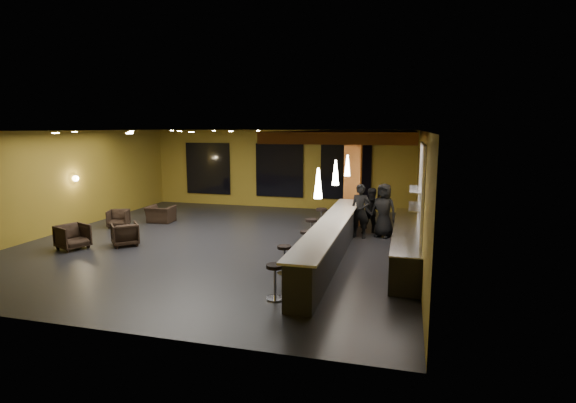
% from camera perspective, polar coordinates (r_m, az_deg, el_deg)
% --- Properties ---
extents(floor, '(12.00, 13.00, 0.10)m').
position_cam_1_polar(floor, '(14.58, -8.16, -5.22)').
color(floor, black).
rests_on(floor, ground).
extents(ceiling, '(12.00, 13.00, 0.10)m').
position_cam_1_polar(ceiling, '(14.12, -8.50, 9.07)').
color(ceiling, black).
extents(wall_back, '(12.00, 0.10, 3.50)m').
position_cam_1_polar(wall_back, '(20.38, -1.02, 4.16)').
color(wall_back, olive).
rests_on(wall_back, floor).
extents(wall_front, '(12.00, 0.10, 3.50)m').
position_cam_1_polar(wall_front, '(8.71, -25.62, -3.81)').
color(wall_front, olive).
rests_on(wall_front, floor).
extents(wall_left, '(0.10, 13.00, 3.50)m').
position_cam_1_polar(wall_left, '(17.53, -26.83, 2.30)').
color(wall_left, olive).
rests_on(wall_left, floor).
extents(wall_right, '(0.10, 13.00, 3.50)m').
position_cam_1_polar(wall_right, '(13.09, 16.79, 0.85)').
color(wall_right, olive).
rests_on(wall_right, floor).
extents(wood_soffit, '(3.60, 8.00, 0.28)m').
position_cam_1_polar(wood_soffit, '(14.05, 8.53, 8.29)').
color(wood_soffit, brown).
rests_on(wood_soffit, ceiling).
extents(window_left, '(2.20, 0.06, 2.40)m').
position_cam_1_polar(window_left, '(21.51, -10.12, 4.16)').
color(window_left, black).
rests_on(window_left, wall_back).
extents(window_center, '(2.20, 0.06, 2.40)m').
position_cam_1_polar(window_center, '(20.28, -1.11, 3.99)').
color(window_center, black).
rests_on(window_center, wall_back).
extents(window_right, '(2.20, 0.06, 2.40)m').
position_cam_1_polar(window_right, '(19.66, 7.34, 3.75)').
color(window_right, black).
rests_on(window_right, wall_back).
extents(tile_backsplash, '(0.06, 3.20, 2.40)m').
position_cam_1_polar(tile_backsplash, '(12.07, 16.55, 1.37)').
color(tile_backsplash, white).
rests_on(tile_backsplash, wall_right).
extents(bar_counter, '(0.60, 8.00, 1.00)m').
position_cam_1_polar(bar_counter, '(12.50, 5.55, -5.02)').
color(bar_counter, black).
rests_on(bar_counter, floor).
extents(bar_top, '(0.78, 8.10, 0.05)m').
position_cam_1_polar(bar_top, '(12.38, 5.59, -2.67)').
color(bar_top, beige).
rests_on(bar_top, bar_counter).
extents(prep_counter, '(0.70, 6.00, 0.86)m').
position_cam_1_polar(prep_counter, '(12.85, 14.78, -5.22)').
color(prep_counter, black).
rests_on(prep_counter, floor).
extents(prep_top, '(0.72, 6.00, 0.03)m').
position_cam_1_polar(prep_top, '(12.75, 14.87, -3.24)').
color(prep_top, silver).
rests_on(prep_top, prep_counter).
extents(wall_shelf_lower, '(0.30, 1.50, 0.03)m').
position_cam_1_polar(wall_shelf_lower, '(11.93, 15.81, -0.63)').
color(wall_shelf_lower, silver).
rests_on(wall_shelf_lower, wall_right).
extents(wall_shelf_upper, '(0.30, 1.50, 0.03)m').
position_cam_1_polar(wall_shelf_upper, '(11.86, 15.90, 1.51)').
color(wall_shelf_upper, silver).
rests_on(wall_shelf_upper, wall_right).
extents(column, '(0.60, 0.60, 3.50)m').
position_cam_1_polar(column, '(16.77, 8.23, 2.94)').
color(column, '#A35A24').
rests_on(column, floor).
extents(wall_sconce, '(0.22, 0.22, 0.22)m').
position_cam_1_polar(wall_sconce, '(17.79, -25.36, 2.66)').
color(wall_sconce, '#FFE5B2').
rests_on(wall_sconce, wall_left).
extents(pendant_0, '(0.20, 0.20, 0.70)m').
position_cam_1_polar(pendant_0, '(10.22, 3.85, 2.34)').
color(pendant_0, white).
rests_on(pendant_0, wood_soffit).
extents(pendant_1, '(0.20, 0.20, 0.70)m').
position_cam_1_polar(pendant_1, '(12.67, 6.06, 3.66)').
color(pendant_1, white).
rests_on(pendant_1, wood_soffit).
extents(pendant_2, '(0.20, 0.20, 0.70)m').
position_cam_1_polar(pendant_2, '(15.13, 7.55, 4.56)').
color(pendant_2, white).
rests_on(pendant_2, wood_soffit).
extents(staff_a, '(0.71, 0.52, 1.78)m').
position_cam_1_polar(staff_a, '(14.91, 9.15, -1.21)').
color(staff_a, black).
rests_on(staff_a, floor).
extents(staff_b, '(0.93, 0.82, 1.59)m').
position_cam_1_polar(staff_b, '(15.48, 10.72, -1.23)').
color(staff_b, black).
rests_on(staff_b, floor).
extents(staff_c, '(1.02, 0.86, 1.79)m').
position_cam_1_polar(staff_c, '(15.15, 12.05, -1.12)').
color(staff_c, black).
rests_on(staff_c, floor).
extents(armchair_a, '(1.05, 1.04, 0.74)m').
position_cam_1_polar(armchair_a, '(14.94, -25.67, -4.05)').
color(armchair_a, black).
rests_on(armchair_a, floor).
extents(armchair_b, '(1.08, 1.08, 0.71)m').
position_cam_1_polar(armchair_b, '(14.76, -20.00, -3.91)').
color(armchair_b, black).
rests_on(armchair_b, floor).
extents(armchair_c, '(0.90, 0.91, 0.65)m').
position_cam_1_polar(armchair_c, '(17.50, -20.73, -2.04)').
color(armchair_c, black).
rests_on(armchair_c, floor).
extents(armchair_d, '(1.00, 0.88, 0.62)m').
position_cam_1_polar(armchair_d, '(17.91, -15.87, -1.57)').
color(armchair_d, black).
rests_on(armchair_d, floor).
extents(bar_stool_0, '(0.39, 0.39, 0.76)m').
position_cam_1_polar(bar_stool_0, '(9.59, -1.68, -9.56)').
color(bar_stool_0, silver).
rests_on(bar_stool_0, floor).
extents(bar_stool_1, '(0.37, 0.37, 0.72)m').
position_cam_1_polar(bar_stool_1, '(11.18, -0.48, -6.92)').
color(bar_stool_1, silver).
rests_on(bar_stool_1, floor).
extents(bar_stool_2, '(0.38, 0.38, 0.75)m').
position_cam_1_polar(bar_stool_2, '(12.61, 2.37, -4.95)').
color(bar_stool_2, silver).
rests_on(bar_stool_2, floor).
extents(bar_stool_3, '(0.39, 0.39, 0.76)m').
position_cam_1_polar(bar_stool_3, '(14.17, 2.95, -3.32)').
color(bar_stool_3, silver).
rests_on(bar_stool_3, floor).
extents(bar_stool_4, '(0.40, 0.40, 0.79)m').
position_cam_1_polar(bar_stool_4, '(15.88, 4.27, -1.89)').
color(bar_stool_4, silver).
rests_on(bar_stool_4, floor).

